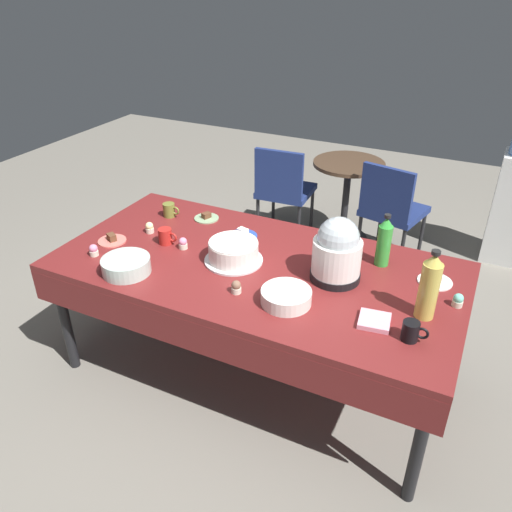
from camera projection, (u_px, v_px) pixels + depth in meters
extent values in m
plane|color=slate|center=(256.00, 368.00, 3.14)|extent=(9.00, 9.00, 0.00)
cube|color=maroon|center=(256.00, 267.00, 2.77)|extent=(2.20, 1.10, 0.04)
cylinder|color=black|center=(65.00, 319.00, 2.98)|extent=(0.06, 0.06, 0.71)
cylinder|color=black|center=(419.00, 445.00, 2.21)|extent=(0.06, 0.06, 0.71)
cylinder|color=black|center=(159.00, 249.00, 3.71)|extent=(0.06, 0.06, 0.71)
cylinder|color=black|center=(450.00, 325.00, 2.94)|extent=(0.06, 0.06, 0.71)
cube|color=maroon|center=(205.00, 341.00, 2.40)|extent=(2.20, 0.01, 0.18)
cube|color=maroon|center=(293.00, 242.00, 3.25)|extent=(2.20, 0.01, 0.18)
cylinder|color=silver|center=(234.00, 260.00, 2.78)|extent=(0.32, 0.32, 0.01)
cylinder|color=white|center=(233.00, 251.00, 2.76)|extent=(0.27, 0.27, 0.10)
cylinder|color=white|center=(233.00, 242.00, 2.73)|extent=(0.27, 0.27, 0.01)
cylinder|color=black|center=(335.00, 275.00, 2.63)|extent=(0.26, 0.26, 0.04)
cylinder|color=white|center=(337.00, 257.00, 2.57)|extent=(0.25, 0.25, 0.18)
sphere|color=#B2BCC1|center=(338.00, 238.00, 2.52)|extent=(0.21, 0.21, 0.21)
cylinder|color=#B2C6BC|center=(126.00, 265.00, 2.67)|extent=(0.26, 0.26, 0.08)
cylinder|color=silver|center=(286.00, 297.00, 2.43)|extent=(0.24, 0.24, 0.07)
cylinder|color=#2D4CB2|center=(243.00, 236.00, 3.03)|extent=(0.17, 0.17, 0.01)
cube|color=white|center=(243.00, 232.00, 3.02)|extent=(0.07, 0.06, 0.05)
cylinder|color=white|center=(435.00, 281.00, 2.60)|extent=(0.18, 0.18, 0.01)
cube|color=white|center=(435.00, 278.00, 2.59)|extent=(0.07, 0.07, 0.03)
cylinder|color=#E07266|center=(112.00, 241.00, 2.98)|extent=(0.16, 0.16, 0.01)
cube|color=brown|center=(112.00, 237.00, 2.97)|extent=(0.07, 0.06, 0.04)
cylinder|color=#8CA87F|center=(206.00, 218.00, 3.24)|extent=(0.16, 0.16, 0.01)
cube|color=brown|center=(206.00, 215.00, 3.23)|extent=(0.06, 0.06, 0.03)
cylinder|color=beige|center=(236.00, 290.00, 2.52)|extent=(0.05, 0.05, 0.03)
sphere|color=brown|center=(236.00, 285.00, 2.50)|extent=(0.05, 0.05, 0.05)
cylinder|color=beige|center=(457.00, 303.00, 2.42)|extent=(0.05, 0.05, 0.03)
sphere|color=#6BC6B2|center=(459.00, 298.00, 2.40)|extent=(0.05, 0.05, 0.05)
cylinder|color=beige|center=(183.00, 246.00, 2.90)|extent=(0.05, 0.05, 0.03)
sphere|color=pink|center=(183.00, 242.00, 2.89)|extent=(0.05, 0.05, 0.05)
cylinder|color=beige|center=(150.00, 230.00, 3.08)|extent=(0.05, 0.05, 0.03)
sphere|color=beige|center=(149.00, 226.00, 3.06)|extent=(0.05, 0.05, 0.05)
cylinder|color=beige|center=(94.00, 253.00, 2.84)|extent=(0.05, 0.05, 0.03)
sphere|color=pink|center=(93.00, 248.00, 2.82)|extent=(0.05, 0.05, 0.05)
cylinder|color=gold|center=(428.00, 291.00, 2.29)|extent=(0.09, 0.09, 0.28)
cone|color=gold|center=(435.00, 259.00, 2.21)|extent=(0.08, 0.08, 0.05)
cylinder|color=black|center=(436.00, 253.00, 2.19)|extent=(0.04, 0.04, 0.02)
cylinder|color=green|center=(384.00, 246.00, 2.70)|extent=(0.08, 0.08, 0.23)
cone|color=green|center=(387.00, 222.00, 2.63)|extent=(0.07, 0.07, 0.05)
cylinder|color=black|center=(388.00, 216.00, 2.62)|extent=(0.03, 0.03, 0.02)
cylinder|color=#B2231E|center=(165.00, 236.00, 2.94)|extent=(0.08, 0.08, 0.09)
torus|color=#B2231E|center=(173.00, 237.00, 2.92)|extent=(0.06, 0.01, 0.06)
cylinder|color=black|center=(410.00, 331.00, 2.19)|extent=(0.07, 0.07, 0.09)
torus|color=black|center=(422.00, 333.00, 2.17)|extent=(0.06, 0.01, 0.06)
cylinder|color=olive|center=(169.00, 210.00, 3.26)|extent=(0.08, 0.08, 0.09)
torus|color=olive|center=(175.00, 211.00, 3.24)|extent=(0.06, 0.01, 0.06)
cube|color=pink|center=(374.00, 321.00, 2.30)|extent=(0.16, 0.16, 0.02)
cube|color=navy|center=(286.00, 191.00, 4.47)|extent=(0.46, 0.46, 0.05)
cube|color=navy|center=(279.00, 174.00, 4.20)|extent=(0.42, 0.06, 0.40)
cylinder|color=black|center=(312.00, 209.00, 4.67)|extent=(0.03, 0.03, 0.40)
cylinder|color=black|center=(273.00, 203.00, 4.80)|extent=(0.03, 0.03, 0.40)
cylinder|color=black|center=(299.00, 226.00, 4.37)|extent=(0.03, 0.03, 0.40)
cylinder|color=black|center=(258.00, 219.00, 4.50)|extent=(0.03, 0.03, 0.40)
cube|color=navy|center=(394.00, 211.00, 4.11)|extent=(0.53, 0.53, 0.05)
cube|color=navy|center=(386.00, 193.00, 3.86)|extent=(0.42, 0.13, 0.40)
cylinder|color=black|center=(422.00, 234.00, 4.25)|extent=(0.04, 0.04, 0.40)
cylinder|color=black|center=(380.00, 221.00, 4.45)|extent=(0.04, 0.04, 0.40)
cylinder|color=black|center=(402.00, 251.00, 3.99)|extent=(0.04, 0.04, 0.40)
cylinder|color=black|center=(359.00, 237.00, 4.20)|extent=(0.04, 0.04, 0.40)
cylinder|color=#473323|center=(349.00, 164.00, 4.26)|extent=(0.60, 0.60, 0.03)
cylinder|color=black|center=(345.00, 202.00, 4.43)|extent=(0.06, 0.06, 0.67)
cylinder|color=black|center=(342.00, 237.00, 4.61)|extent=(0.44, 0.44, 0.02)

